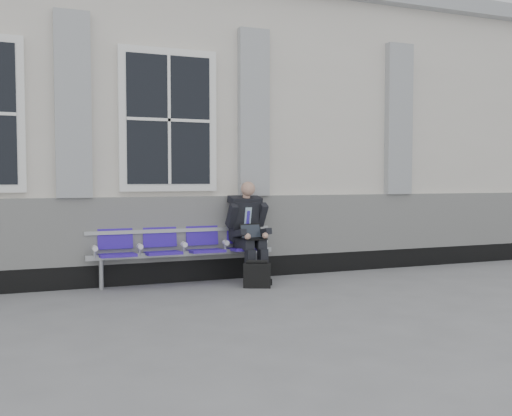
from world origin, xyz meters
name	(u,v)px	position (x,y,z in m)	size (l,w,h in m)	color
ground	(168,306)	(0.00, 0.00, 0.00)	(70.00, 70.00, 0.00)	slate
station_building	(120,133)	(-0.02, 3.47, 2.22)	(14.40, 4.40, 4.49)	beige
bench	(183,244)	(0.51, 1.32, 0.55)	(2.60, 0.47, 0.91)	#9EA0A3
businessman	(248,227)	(1.42, 1.19, 0.76)	(0.58, 0.78, 1.41)	black
briefcase	(257,275)	(1.36, 0.68, 0.17)	(0.39, 0.28, 0.37)	black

